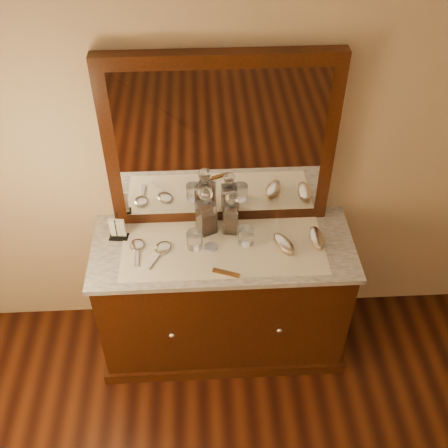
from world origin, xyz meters
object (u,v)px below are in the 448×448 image
(pin_dish, at_px, (211,247))
(napkin_rack, at_px, (118,229))
(comb, at_px, (226,273))
(brush_near, at_px, (284,244))
(brush_far, at_px, (317,238))
(dresser_cabinet, at_px, (223,298))
(hand_mirror_inner, at_px, (161,250))
(hand_mirror_outer, at_px, (137,248))
(decanter_right, at_px, (231,217))
(mirror_frame, at_px, (220,144))
(decanter_left, at_px, (206,215))

(pin_dish, bearing_deg, napkin_rack, 167.19)
(pin_dish, height_order, comb, pin_dish)
(brush_near, bearing_deg, brush_far, 11.01)
(dresser_cabinet, relative_size, brush_near, 7.44)
(brush_far, xyz_separation_m, hand_mirror_inner, (-0.85, -0.03, -0.01))
(hand_mirror_outer, bearing_deg, decanter_right, 12.86)
(dresser_cabinet, xyz_separation_m, napkin_rack, (-0.57, 0.10, 0.50))
(pin_dish, distance_m, comb, 0.21)
(dresser_cabinet, height_order, hand_mirror_inner, hand_mirror_inner)
(dresser_cabinet, xyz_separation_m, hand_mirror_inner, (-0.34, -0.03, 0.45))
(hand_mirror_outer, bearing_deg, brush_far, 0.11)
(mirror_frame, xyz_separation_m, napkin_rack, (-0.57, -0.15, -0.44))
(mirror_frame, height_order, comb, mirror_frame)
(brush_near, xyz_separation_m, brush_far, (0.18, 0.04, 0.00))
(mirror_frame, relative_size, brush_near, 6.37)
(decanter_right, xyz_separation_m, brush_far, (0.46, -0.12, -0.08))
(dresser_cabinet, distance_m, decanter_left, 0.58)
(brush_near, xyz_separation_m, hand_mirror_inner, (-0.66, 0.01, -0.01))
(brush_far, bearing_deg, hand_mirror_inner, -178.03)
(dresser_cabinet, height_order, napkin_rack, napkin_rack)
(hand_mirror_inner, bearing_deg, brush_far, 1.97)
(dresser_cabinet, distance_m, napkin_rack, 0.77)
(comb, height_order, brush_near, brush_near)
(comb, height_order, decanter_left, decanter_left)
(decanter_right, distance_m, brush_far, 0.48)
(decanter_right, xyz_separation_m, hand_mirror_outer, (-0.52, -0.12, -0.09))
(decanter_right, bearing_deg, napkin_rack, -178.28)
(hand_mirror_outer, bearing_deg, comb, -23.75)
(dresser_cabinet, bearing_deg, mirror_frame, 90.00)
(dresser_cabinet, height_order, brush_near, brush_near)
(decanter_left, relative_size, hand_mirror_outer, 1.44)
(dresser_cabinet, bearing_deg, decanter_left, 125.23)
(comb, bearing_deg, brush_far, 43.74)
(hand_mirror_inner, bearing_deg, decanter_left, 30.92)
(brush_near, distance_m, brush_far, 0.19)
(napkin_rack, distance_m, decanter_left, 0.49)
(napkin_rack, distance_m, brush_near, 0.91)
(decanter_right, distance_m, brush_near, 0.33)
(mirror_frame, xyz_separation_m, brush_near, (0.33, -0.28, -0.47))
(decanter_left, bearing_deg, mirror_frame, 55.35)
(pin_dish, height_order, napkin_rack, napkin_rack)
(pin_dish, bearing_deg, mirror_frame, 75.61)
(pin_dish, bearing_deg, decanter_right, 48.58)
(brush_far, xyz_separation_m, hand_mirror_outer, (-0.98, -0.00, -0.02))
(dresser_cabinet, distance_m, hand_mirror_inner, 0.56)
(mirror_frame, height_order, napkin_rack, mirror_frame)
(dresser_cabinet, bearing_deg, comb, -88.59)
(brush_far, bearing_deg, brush_near, -168.99)
(comb, relative_size, brush_far, 0.82)
(mirror_frame, distance_m, decanter_right, 0.42)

